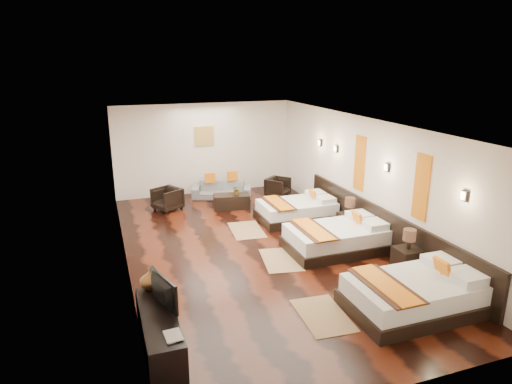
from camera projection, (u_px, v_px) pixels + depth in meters
name	position (u px, v px, depth m)	size (l,w,h in m)	color
floor	(256.00, 250.00, 10.00)	(5.50, 9.50, 0.01)	black
ceiling	(256.00, 124.00, 9.20)	(5.50, 9.50, 0.01)	white
back_wall	(205.00, 149.00, 13.89)	(5.50, 0.01, 2.80)	silver
left_wall	(122.00, 203.00, 8.72)	(0.01, 9.50, 2.80)	silver
right_wall	(367.00, 178.00, 10.48)	(0.01, 9.50, 2.80)	silver
headboard_panel	(382.00, 228.00, 10.02)	(0.08, 6.60, 0.90)	black
bed_near	(415.00, 294.00, 7.53)	(2.24, 1.41, 0.86)	black
bed_mid	(337.00, 238.00, 9.91)	(2.18, 1.37, 0.83)	black
bed_far	(297.00, 210.00, 11.81)	(2.00, 1.26, 0.76)	black
nightstand_a	(407.00, 258.00, 8.84)	(0.46, 0.46, 0.91)	black
nightstand_b	(349.00, 221.00, 10.83)	(0.46, 0.46, 0.91)	black
jute_mat_near	(323.00, 315.00, 7.43)	(0.75, 1.20, 0.01)	#93724B
jute_mat_mid	(281.00, 260.00, 9.48)	(0.75, 1.20, 0.01)	#93724B
jute_mat_far	(247.00, 230.00, 11.12)	(0.75, 1.20, 0.01)	#93724B
tv_console	(160.00, 331.00, 6.54)	(0.50, 1.80, 0.55)	black
tv	(159.00, 292.00, 6.61)	(0.83, 0.11, 0.48)	black
book	(165.00, 338.00, 5.90)	(0.22, 0.30, 0.03)	black
figurine	(151.00, 279.00, 7.13)	(0.35, 0.35, 0.36)	brown
sofa	(222.00, 190.00, 13.65)	(1.76, 0.69, 0.51)	slate
armchair_left	(167.00, 199.00, 12.54)	(0.68, 0.70, 0.64)	black
armchair_right	(278.00, 187.00, 13.77)	(0.63, 0.65, 0.59)	black
coffee_table	(232.00, 201.00, 12.72)	(1.00, 0.50, 0.40)	black
table_plant	(237.00, 190.00, 12.64)	(0.25, 0.22, 0.28)	#286421
orange_panel_a	(421.00, 187.00, 8.67)	(0.04, 0.40, 1.30)	#D86014
orange_panel_b	(360.00, 163.00, 10.66)	(0.04, 0.40, 1.30)	#D86014
sconce_near	(464.00, 196.00, 7.63)	(0.07, 0.12, 0.18)	black
sconce_mid	(387.00, 167.00, 9.61)	(0.07, 0.12, 0.18)	black
sconce_far	(336.00, 149.00, 11.60)	(0.07, 0.12, 0.18)	black
sconce_lounge	(320.00, 143.00, 12.41)	(0.07, 0.12, 0.18)	black
gold_artwork	(204.00, 136.00, 13.76)	(0.60, 0.04, 0.60)	#AD873F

